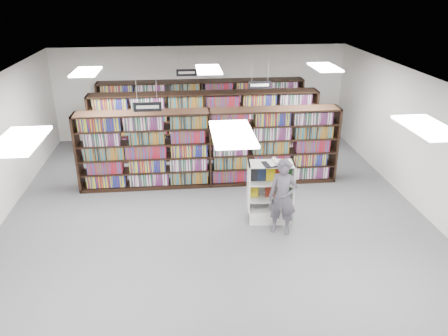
{
  "coord_description": "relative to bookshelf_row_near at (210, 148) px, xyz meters",
  "views": [
    {
      "loc": [
        -0.74,
        -9.0,
        5.22
      ],
      "look_at": [
        0.24,
        0.5,
        1.1
      ],
      "focal_mm": 35.0,
      "sensor_mm": 36.0,
      "label": 1
    }
  ],
  "objects": [
    {
      "name": "bookshelf_row_mid",
      "position": [
        0.0,
        2.0,
        0.0
      ],
      "size": [
        7.0,
        0.6,
        2.1
      ],
      "color": "black",
      "rests_on": "floor"
    },
    {
      "name": "troffer_front_left",
      "position": [
        -3.0,
        -5.0,
        2.11
      ],
      "size": [
        0.6,
        1.2,
        0.04
      ],
      "primitive_type": "cube",
      "color": "white",
      "rests_on": "ceiling"
    },
    {
      "name": "troffer_back_right",
      "position": [
        3.0,
        0.0,
        2.11
      ],
      "size": [
        0.6,
        1.2,
        0.04
      ],
      "primitive_type": "cube",
      "color": "white",
      "rests_on": "ceiling"
    },
    {
      "name": "aisle_sign_center",
      "position": [
        -0.5,
        3.0,
        1.48
      ],
      "size": [
        0.65,
        0.02,
        0.8
      ],
      "color": "#B2B2B7",
      "rests_on": "ceiling"
    },
    {
      "name": "shopper",
      "position": [
        1.4,
        -2.7,
        -0.18
      ],
      "size": [
        0.74,
        0.63,
        1.74
      ],
      "primitive_type": "imported",
      "rotation": [
        0.0,
        0.0,
        -0.39
      ],
      "color": "#4B4751",
      "rests_on": "floor"
    },
    {
      "name": "troffer_back_left",
      "position": [
        -3.0,
        0.0,
        2.11
      ],
      "size": [
        0.6,
        1.2,
        0.04
      ],
      "primitive_type": "cube",
      "color": "white",
      "rests_on": "ceiling"
    },
    {
      "name": "troffer_front_right",
      "position": [
        3.0,
        -5.0,
        2.11
      ],
      "size": [
        0.6,
        1.2,
        0.04
      ],
      "primitive_type": "cube",
      "color": "white",
      "rests_on": "ceiling"
    },
    {
      "name": "ceiling",
      "position": [
        0.0,
        -2.0,
        2.15
      ],
      "size": [
        10.0,
        12.0,
        0.1
      ],
      "primitive_type": "cube",
      "color": "silver",
      "rests_on": "wall_back"
    },
    {
      "name": "wall_back",
      "position": [
        0.0,
        4.0,
        0.55
      ],
      "size": [
        10.0,
        0.1,
        3.2
      ],
      "primitive_type": "cube",
      "color": "silver",
      "rests_on": "ground"
    },
    {
      "name": "bookshelf_row_near",
      "position": [
        0.0,
        0.0,
        0.0
      ],
      "size": [
        7.0,
        0.6,
        2.1
      ],
      "color": "black",
      "rests_on": "floor"
    },
    {
      "name": "endcap_display",
      "position": [
        1.24,
        -2.12,
        -0.56
      ],
      "size": [
        1.08,
        0.6,
        1.46
      ],
      "rotation": [
        0.0,
        0.0,
        -0.08
      ],
      "color": "silver",
      "rests_on": "floor"
    },
    {
      "name": "open_book",
      "position": [
        1.33,
        -2.23,
        0.44
      ],
      "size": [
        0.67,
        0.44,
        0.13
      ],
      "rotation": [
        0.0,
        0.0,
        0.12
      ],
      "color": "black",
      "rests_on": "endcap_display"
    },
    {
      "name": "aisle_sign_left",
      "position": [
        -1.5,
        -1.0,
        1.48
      ],
      "size": [
        0.65,
        0.02,
        0.8
      ],
      "color": "#B2B2B7",
      "rests_on": "ceiling"
    },
    {
      "name": "bookshelf_row_far",
      "position": [
        0.0,
        3.7,
        0.0
      ],
      "size": [
        7.0,
        0.6,
        2.1
      ],
      "color": "black",
      "rests_on": "floor"
    },
    {
      "name": "troffer_front_center",
      "position": [
        0.0,
        -5.0,
        2.11
      ],
      "size": [
        0.6,
        1.2,
        0.04
      ],
      "primitive_type": "cube",
      "color": "white",
      "rests_on": "ceiling"
    },
    {
      "name": "floor",
      "position": [
        0.0,
        -2.0,
        -1.05
      ],
      "size": [
        12.0,
        12.0,
        0.0
      ],
      "primitive_type": "plane",
      "color": "#58585E",
      "rests_on": "ground"
    },
    {
      "name": "aisle_sign_right",
      "position": [
        1.5,
        1.0,
        1.48
      ],
      "size": [
        0.65,
        0.02,
        0.8
      ],
      "color": "#B2B2B7",
      "rests_on": "ceiling"
    },
    {
      "name": "troffer_back_center",
      "position": [
        0.0,
        0.0,
        2.11
      ],
      "size": [
        0.6,
        1.2,
        0.04
      ],
      "primitive_type": "cube",
      "color": "white",
      "rests_on": "ceiling"
    },
    {
      "name": "wall_right",
      "position": [
        5.0,
        -2.0,
        0.55
      ],
      "size": [
        0.1,
        12.0,
        3.2
      ],
      "primitive_type": "cube",
      "color": "silver",
      "rests_on": "ground"
    }
  ]
}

